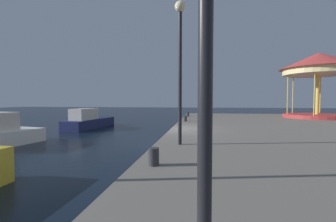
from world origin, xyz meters
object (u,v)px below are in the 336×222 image
at_px(motorboat_navy, 89,121).
at_px(bollard_center, 154,157).
at_px(bollard_north, 185,118).
at_px(carousel, 318,70).
at_px(lamp_post_mid_promenade, 180,48).
at_px(bollard_south, 188,114).

bearing_deg(motorboat_navy, bollard_center, -57.10).
bearing_deg(bollard_north, motorboat_navy, 169.92).
distance_m(carousel, bollard_north, 12.32).
xyz_separation_m(lamp_post_mid_promenade, bollard_center, (-0.36, -2.53, -2.97)).
xyz_separation_m(carousel, bollard_center, (-10.67, -15.65, -3.81)).
bearing_deg(bollard_center, bollard_north, 90.21).
bearing_deg(bollard_north, bollard_center, -89.79).
height_order(motorboat_navy, lamp_post_mid_promenade, lamp_post_mid_promenade).
bearing_deg(bollard_center, motorboat_navy, 122.90).
distance_m(lamp_post_mid_promenade, bollard_south, 13.57).
bearing_deg(bollard_center, carousel, 55.70).
distance_m(motorboat_navy, bollard_south, 8.57).
xyz_separation_m(bollard_center, bollard_south, (-0.13, 15.76, 0.00)).
distance_m(carousel, bollard_south, 11.46).
height_order(carousel, bollard_south, carousel).
bearing_deg(bollard_south, carousel, -0.62).
bearing_deg(lamp_post_mid_promenade, bollard_center, -98.10).
height_order(motorboat_navy, bollard_north, motorboat_navy).
bearing_deg(motorboat_navy, bollard_south, 23.73).
relative_size(motorboat_navy, bollard_center, 13.71).
bearing_deg(motorboat_navy, bollard_north, -10.08).
bearing_deg(carousel, motorboat_navy, -169.88).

